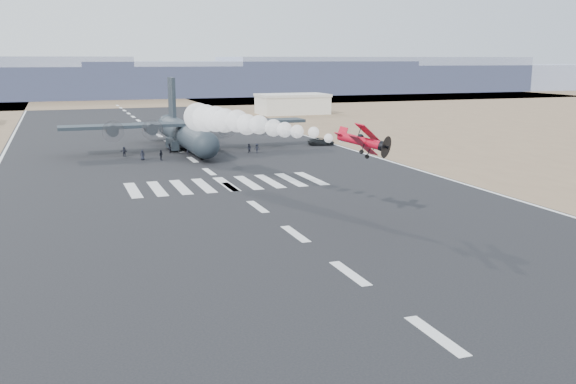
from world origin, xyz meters
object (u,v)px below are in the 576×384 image
hangar_right (292,104)px  aerobatic_biplane (363,141)px  crew_a (188,150)px  crew_d (161,155)px  crew_f (124,152)px  transport_aircraft (185,132)px  crew_g (194,147)px  support_vehicle (321,141)px  crew_c (257,148)px  crew_h (169,148)px  crew_b (249,148)px  crew_e (142,155)px

hangar_right → aerobatic_biplane: size_ratio=3.58×
aerobatic_biplane → hangar_right: bearing=53.4°
crew_a → crew_d: size_ratio=1.05×
crew_d → crew_f: size_ratio=1.06×
transport_aircraft → crew_g: (0.80, -3.34, -2.30)m
crew_a → crew_d: bearing=17.7°
hangar_right → support_vehicle: hangar_right is taller
crew_c → crew_f: size_ratio=1.01×
crew_d → transport_aircraft: bearing=7.6°
aerobatic_biplane → crew_a: (-7.33, 51.85, -7.37)m
crew_a → crew_c: bearing=150.0°
aerobatic_biplane → crew_h: aerobatic_biplane is taller
transport_aircraft → crew_f: size_ratio=26.76×
hangar_right → crew_d: 92.22m
crew_c → crew_h: crew_h is taller
aerobatic_biplane → crew_b: aerobatic_biplane is taller
aerobatic_biplane → crew_c: bearing=65.5°
crew_e → crew_g: 11.64m
aerobatic_biplane → crew_f: (-17.79, 53.85, -7.46)m
support_vehicle → crew_d: bearing=119.7°
crew_c → crew_f: 22.53m
support_vehicle → crew_d: crew_d is taller
crew_d → crew_e: 3.05m
crew_h → crew_c: bearing=113.0°
aerobatic_biplane → crew_a: aerobatic_biplane is taller
aerobatic_biplane → crew_c: (4.44, 50.17, -7.46)m
crew_f → crew_g: size_ratio=0.86×
crew_b → crew_e: bearing=-111.1°
crew_c → aerobatic_biplane: bearing=93.0°
crew_d → aerobatic_biplane: bearing=-128.5°
hangar_right → crew_d: (-50.90, -76.86, -2.15)m
crew_h → crew_a: bearing=79.9°
transport_aircraft → crew_a: 7.07m
crew_b → crew_g: bearing=-144.8°
support_vehicle → crew_b: bearing=124.2°
aerobatic_biplane → support_vehicle: size_ratio=1.13×
transport_aircraft → crew_c: bearing=-37.9°
crew_e → transport_aircraft: bearing=-126.8°
transport_aircraft → aerobatic_biplane: bearing=-84.3°
crew_g → crew_h: bearing=-134.1°
crew_a → crew_f: 10.65m
crew_h → support_vehicle: bearing=134.0°
aerobatic_biplane → crew_b: 50.98m
crew_a → crew_e: crew_a is taller
hangar_right → crew_h: size_ratio=12.43×
hangar_right → crew_e: (-53.71, -75.65, -2.17)m
support_vehicle → crew_h: bearing=106.0°
transport_aircraft → crew_b: bearing=-41.0°
crew_a → crew_c: (11.77, -1.68, -0.09)m
crew_e → crew_g: crew_g is taller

